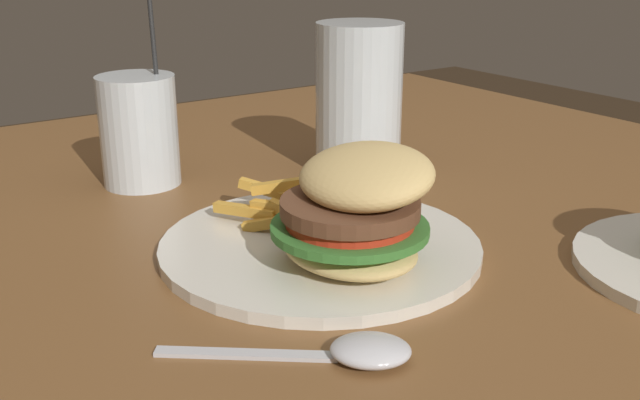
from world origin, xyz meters
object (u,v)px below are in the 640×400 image
at_px(meal_plate_near, 338,225).
at_px(beer_glass, 359,102).
at_px(juice_glass, 139,135).
at_px(spoon, 358,351).

distance_m(meal_plate_near, beer_glass, 0.26).
xyz_separation_m(juice_glass, spoon, (0.42, -0.03, -0.05)).
xyz_separation_m(beer_glass, juice_glass, (-0.10, -0.22, -0.03)).
bearing_deg(beer_glass, spoon, -37.41).
bearing_deg(spoon, meal_plate_near, 96.96).
xyz_separation_m(meal_plate_near, beer_glass, (-0.19, 0.17, 0.05)).
bearing_deg(juice_glass, spoon, -3.55).
bearing_deg(meal_plate_near, beer_glass, 138.85).
distance_m(juice_glass, spoon, 0.42).
height_order(beer_glass, juice_glass, juice_glass).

